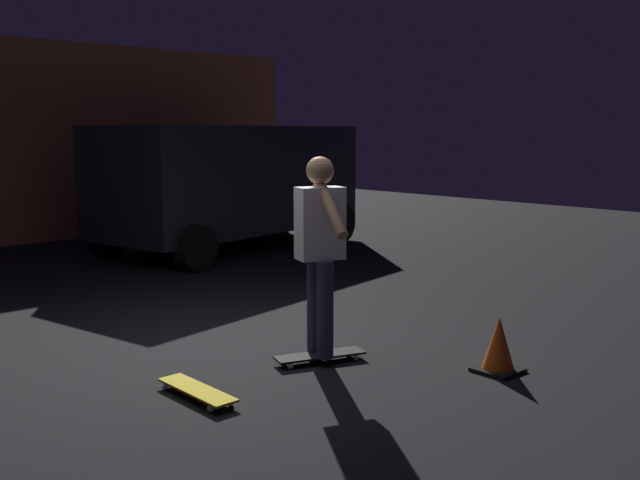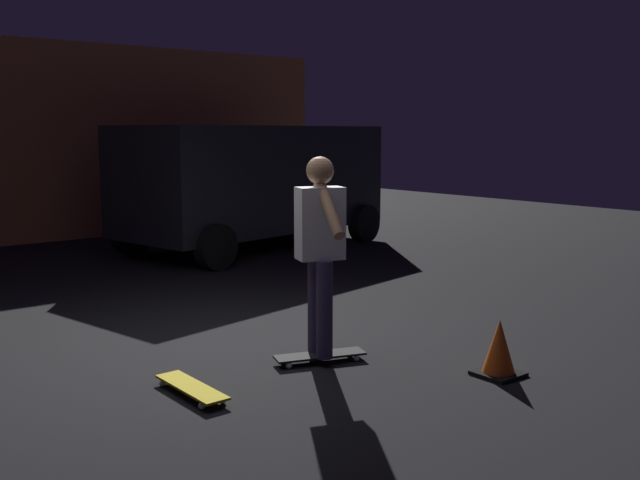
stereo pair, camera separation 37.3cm
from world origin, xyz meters
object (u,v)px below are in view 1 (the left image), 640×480
object	(u,v)px
parked_van	(231,179)
skateboard_ridden	(320,356)
traffic_cone	(499,347)
skateboard_spare	(197,391)
skater	(320,242)

from	to	relation	value
parked_van	skateboard_ridden	world-z (taller)	parked_van
parked_van	skateboard_ridden	bearing A→B (deg)	-118.46
skateboard_ridden	traffic_cone	size ratio (longest dim) A/B	1.74
parked_van	skateboard_spare	distance (m)	6.99
parked_van	traffic_cone	xyz separation A→B (m)	(-2.05, -6.63, -0.95)
parked_van	traffic_cone	size ratio (longest dim) A/B	10.62
parked_van	skateboard_spare	xyz separation A→B (m)	(-4.20, -5.48, -1.11)
skateboard_spare	parked_van	bearing A→B (deg)	52.55
skateboard_spare	skater	xyz separation A→B (m)	(1.23, 0.01, 0.98)
skater	traffic_cone	world-z (taller)	skater
skater	traffic_cone	size ratio (longest dim) A/B	3.63
skateboard_ridden	skater	bearing A→B (deg)	135.00
traffic_cone	parked_van	bearing A→B (deg)	72.78
parked_van	skateboard_ridden	distance (m)	6.32
skateboard_ridden	skateboard_spare	size ratio (longest dim) A/B	1.03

